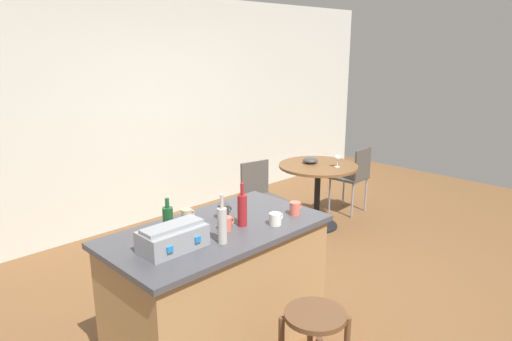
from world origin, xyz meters
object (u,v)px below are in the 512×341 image
at_px(cup_0, 276,219).
at_px(cup_1, 295,208).
at_px(bottle_0, 222,225).
at_px(dining_table, 318,180).
at_px(folding_chair_near, 354,175).
at_px(bottle_1, 242,209).
at_px(folding_chair_far, 261,195).
at_px(cup_3, 224,212).
at_px(wine_glass, 338,158).
at_px(kitchen_island, 218,288).
at_px(bottle_2, 168,219).
at_px(cup_2, 226,224).
at_px(wooden_stool, 314,339).
at_px(serving_bowl, 310,160).
at_px(cup_4, 187,215).

xyz_separation_m(cup_0, cup_1, (0.25, 0.03, 0.01)).
xyz_separation_m(bottle_0, cup_0, (0.46, -0.03, -0.08)).
relative_size(cup_0, cup_1, 1.06).
height_order(dining_table, cup_1, cup_1).
xyz_separation_m(folding_chair_near, bottle_1, (-2.87, -0.98, 0.52)).
relative_size(dining_table, cup_0, 7.63).
distance_m(folding_chair_far, cup_3, 1.82).
bearing_deg(wine_glass, kitchen_island, -163.34).
bearing_deg(folding_chair_near, dining_table, 177.29).
distance_m(dining_table, folding_chair_near, 0.71).
xyz_separation_m(bottle_2, cup_2, (0.29, -0.25, -0.04)).
bearing_deg(bottle_1, wooden_stool, -102.42).
relative_size(cup_2, serving_bowl, 0.65).
height_order(dining_table, wine_glass, wine_glass).
xyz_separation_m(folding_chair_near, serving_bowl, (-0.71, 0.15, 0.29)).
relative_size(bottle_2, cup_2, 1.99).
bearing_deg(cup_2, cup_1, -13.67).
distance_m(wooden_stool, folding_chair_near, 3.52).
bearing_deg(bottle_0, bottle_1, 23.38).
height_order(bottle_1, cup_1, bottle_1).
bearing_deg(bottle_2, cup_4, 17.14).
bearing_deg(cup_2, dining_table, 23.49).
relative_size(bottle_2, cup_3, 2.00).
bearing_deg(wine_glass, folding_chair_far, 152.97).
bearing_deg(dining_table, kitchen_island, -158.17).
bearing_deg(cup_1, dining_table, 33.03).
height_order(wooden_stool, cup_0, cup_0).
relative_size(cup_1, cup_2, 0.97).
bearing_deg(cup_1, cup_3, 144.64).
distance_m(bottle_0, bottle_1, 0.31).
xyz_separation_m(bottle_0, wine_glass, (2.53, 0.93, -0.16)).
bearing_deg(cup_3, cup_2, -126.73).
xyz_separation_m(wooden_stool, folding_chair_near, (3.04, 1.77, 0.02)).
xyz_separation_m(folding_chair_far, cup_1, (-1.00, -1.34, 0.44)).
bearing_deg(wooden_stool, cup_4, 92.63).
distance_m(dining_table, cup_0, 2.34).
bearing_deg(kitchen_island, cup_2, -72.54).
relative_size(bottle_1, cup_1, 2.67).
bearing_deg(bottle_1, bottle_2, 147.28).
xyz_separation_m(bottle_2, cup_0, (0.60, -0.42, -0.05)).
bearing_deg(serving_bowl, cup_2, -154.12).
relative_size(bottle_2, serving_bowl, 1.30).
bearing_deg(dining_table, cup_2, -156.51).
relative_size(bottle_1, cup_3, 2.62).
relative_size(bottle_1, bottle_2, 1.31).
bearing_deg(kitchen_island, wooden_stool, -91.13).
xyz_separation_m(kitchen_island, folding_chair_near, (3.03, 0.90, 0.06)).
height_order(bottle_1, cup_0, bottle_1).
bearing_deg(bottle_1, serving_bowl, 27.64).
relative_size(cup_0, cup_4, 1.10).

